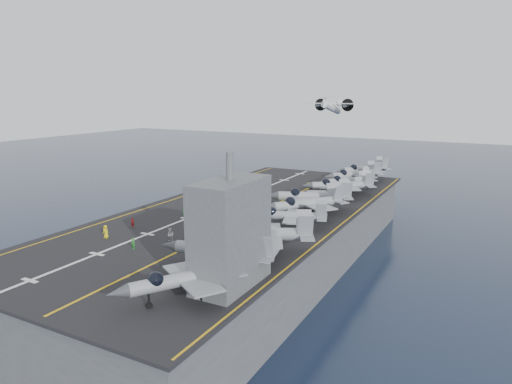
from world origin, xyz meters
The scene contains 30 objects.
ground centered at (0.00, 0.00, 0.00)m, with size 500.00×500.00×0.00m, color #142135.
hull centered at (0.00, 0.00, 5.00)m, with size 36.00×90.00×10.00m, color #56595E.
flight_deck centered at (0.00, 0.00, 10.20)m, with size 38.00×92.00×0.40m, color black.
foul_line centered at (3.00, 0.00, 10.42)m, with size 0.35×90.00×0.02m, color gold.
landing_centerline centered at (-6.00, 0.00, 10.42)m, with size 0.50×90.00×0.02m, color silver.
deck_edge_port centered at (-17.00, 0.00, 10.42)m, with size 0.25×90.00×0.02m, color gold.
deck_edge_stbd centered at (18.50, 0.00, 10.42)m, with size 0.25×90.00×0.02m, color gold.
island_superstructure centered at (15.00, -30.00, 17.90)m, with size 5.00×10.00×15.00m, color #56595E, non-canonical shape.
fighter_jet_0 centered at (12.76, -35.42, 12.85)m, with size 15.43×16.96×4.90m, color #9AA5AC, non-canonical shape.
fighter_jet_1 centered at (11.95, -26.59, 12.97)m, with size 16.56×12.76×5.14m, color gray, non-canonical shape.
fighter_jet_2 centered at (13.08, -19.32, 13.24)m, with size 19.54×17.18×5.68m, color #9EA5AE, non-canonical shape.
fighter_jet_3 centered at (12.14, -7.19, 12.70)m, with size 15.32×12.48×4.60m, color gray, non-canonical shape.
fighter_jet_4 centered at (12.09, 0.24, 13.11)m, with size 17.74×18.73×5.42m, color #9BA5AC, non-canonical shape.
fighter_jet_5 centered at (11.02, 6.08, 13.13)m, with size 18.71×16.32×5.45m, color #A2ACB2, non-canonical shape.
fighter_jet_6 centered at (12.26, 18.74, 13.01)m, with size 18.09×16.55×5.23m, color #9EA7AD, non-canonical shape.
fighter_jet_7 centered at (11.72, 25.64, 12.76)m, with size 15.89×16.13×4.72m, color #969FA5, non-canonical shape.
fighter_jet_8 centered at (11.01, 32.59, 12.99)m, with size 17.08×17.90×5.19m, color #929AA0, non-canonical shape.
tow_cart_a centered at (5.60, -16.89, 10.98)m, with size 2.26×1.90×1.15m, color gold, non-canonical shape.
tow_cart_b centered at (6.97, 2.59, 11.04)m, with size 2.49×2.05×1.28m, color gold, non-canonical shape.
tow_cart_c centered at (3.79, 23.77, 11.00)m, with size 2.29×1.84×1.20m, color #C69C0E, non-canonical shape.
crew_0 centered at (-10.15, -24.35, 11.38)m, with size 1.18×0.79×1.97m, color yellow.
crew_1 centered at (-10.36, -18.46, 11.21)m, with size 0.87×1.10×1.62m, color #B21919.
crew_2 centered at (-7.59, -8.62, 11.22)m, with size 0.99×0.67×1.65m, color #1F9222.
crew_3 centered at (-11.91, 11.99, 11.22)m, with size 1.17×1.15×1.64m, color #1C7E34.
crew_4 centered at (-4.21, 11.50, 11.40)m, with size 1.38×1.11×1.99m, color maroon.
crew_5 centered at (-13.00, 15.28, 11.38)m, with size 1.36×1.11×1.96m, color yellow.
crew_6 centered at (-2.99, -26.26, 11.22)m, with size 1.06×0.77×1.64m, color #218A27.
crew_7 centered at (-0.59, -21.13, 11.40)m, with size 1.26×0.90×2.00m, color white.
transport_plane centered at (-4.98, 60.85, 27.22)m, with size 20.64×14.13×4.86m, color white, non-canonical shape.
fighter_jet_9 centered at (11.01, 41.09, 12.99)m, with size 17.08×17.90×5.19m, color #929AA0, non-canonical shape.
Camera 1 is at (40.06, -70.94, 31.53)m, focal length 32.00 mm.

